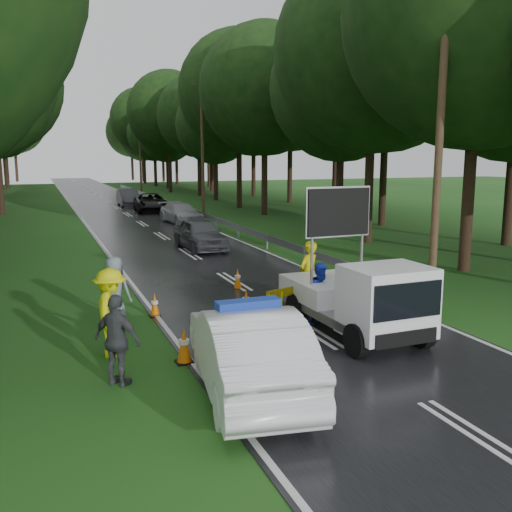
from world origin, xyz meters
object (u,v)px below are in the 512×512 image
queue_car_third (151,203)px  queue_car_second (181,213)px  queue_car_first (200,234)px  work_truck (360,298)px  officer (309,275)px  barrier (300,293)px  civilian (321,293)px  queue_car_fourth (128,197)px  police_sedan (248,350)px

queue_car_third → queue_car_second: bearing=-82.5°
queue_car_first → queue_car_third: bearing=83.8°
work_truck → officer: work_truck is taller
queue_car_first → queue_car_third: 18.52m
barrier → civilian: size_ratio=1.36×
queue_car_fourth → queue_car_first: bearing=-90.1°
police_sedan → queue_car_fourth: police_sedan is taller
officer → queue_car_fourth: officer is taller
work_truck → queue_car_third: work_truck is taller
barrier → queue_car_fourth: (1.07, 36.58, 0.00)m
queue_car_third → work_truck: bearing=-87.5°
barrier → civilian: bearing=-72.3°
work_truck → civilian: size_ratio=2.77×
barrier → queue_car_second: bearing=64.2°
police_sedan → civilian: 4.67m
work_truck → officer: size_ratio=2.29×
queue_car_second → queue_car_fourth: 14.02m
queue_car_first → queue_car_fourth: (0.41, 24.48, 0.00)m
barrier → queue_car_fourth: bearing=68.4°
queue_car_second → queue_car_fourth: bearing=87.6°
queue_car_third → civilian: bearing=-88.3°
officer → civilian: officer is taller
police_sedan → queue_car_first: bearing=-94.0°
officer → queue_car_first: (-0.10, 11.10, -0.25)m
officer → queue_car_third: officer is taller
police_sedan → queue_car_third: (4.78, 34.43, -0.09)m
police_sedan → barrier: size_ratio=2.27×
civilian → queue_car_first: civilian is taller
barrier → queue_car_third: size_ratio=0.43×
work_truck → civilian: bearing=104.8°
barrier → queue_car_third: queue_car_third is taller
queue_car_second → barrier: bearing=-103.3°
queue_car_second → civilian: bearing=-102.2°
queue_car_first → queue_car_second: 10.65m
queue_car_fourth → officer: bearing=-89.6°
police_sedan → barrier: (2.88, 3.85, -0.07)m
civilian → queue_car_first: (0.27, 12.60, -0.08)m
barrier → queue_car_second: 22.74m
queue_car_first → queue_car_second: size_ratio=0.97×
work_truck → queue_car_third: bearing=86.7°
queue_car_first → queue_car_third: size_ratio=0.84×
work_truck → queue_car_second: 24.47m
work_truck → barrier: work_truck is taller
work_truck → officer: bearing=88.7°
barrier → queue_car_first: queue_car_first is taller
work_truck → barrier: 1.96m
police_sedan → queue_car_second: 26.97m
work_truck → queue_car_second: bearing=85.0°
civilian → queue_car_third: bearing=69.9°
barrier → queue_car_fourth: 36.60m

